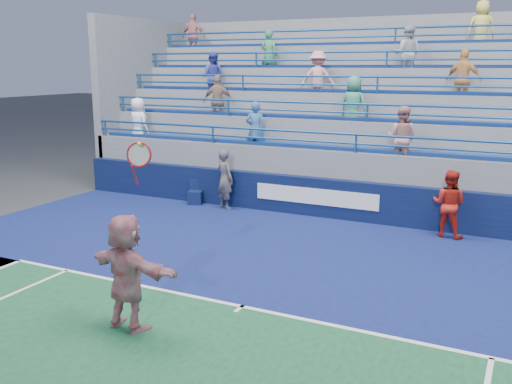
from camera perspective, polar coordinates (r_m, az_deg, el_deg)
The scene contains 7 objects.
ground at distance 10.26m, azimuth -1.41°, elevation -11.49°, with size 120.00×120.00×0.00m, color #333538.
sponsor_wall at distance 15.84m, azimuth 9.56°, elevation -0.87°, with size 18.00×0.32×1.10m.
bleacher_stand at distance 19.25m, azimuth 12.93°, elevation 4.38°, with size 18.00×5.60×6.13m.
judge_chair at distance 17.61m, azimuth -6.05°, elevation -0.46°, with size 0.54×0.55×0.74m.
tennis_player at distance 9.38m, azimuth -12.81°, elevation -7.80°, with size 1.84×0.80×3.08m.
line_judge at distance 16.87m, azimuth -3.13°, elevation 1.30°, with size 0.65×0.43×1.79m, color #161F3C.
ball_girl at distance 14.80m, azimuth 18.72°, elevation -1.14°, with size 0.82×0.64×1.69m, color red.
Camera 1 is at (4.37, -8.29, 4.18)m, focal length 40.00 mm.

